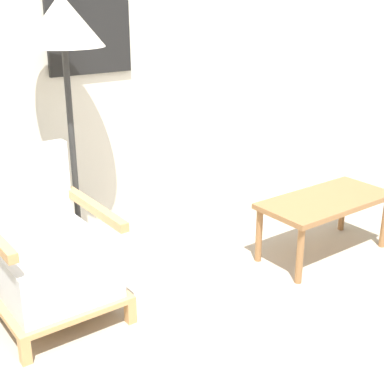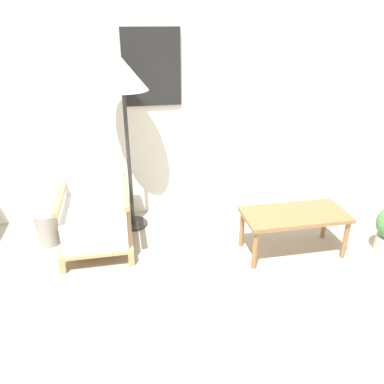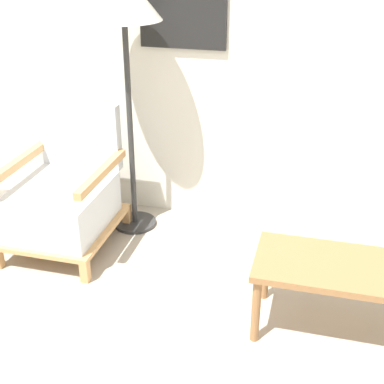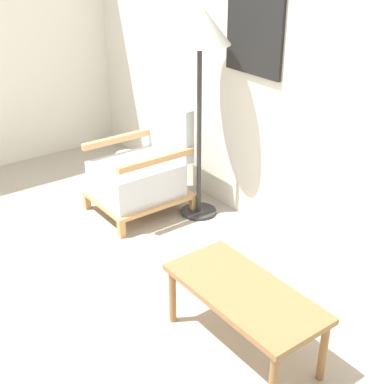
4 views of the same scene
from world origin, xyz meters
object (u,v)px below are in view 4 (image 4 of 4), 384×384
at_px(coffee_table, 244,297).
at_px(vase, 128,170).
at_px(floor_lamp, 200,35).
at_px(armchair, 142,173).

relative_size(coffee_table, vase, 2.93).
relative_size(floor_lamp, coffee_table, 1.81).
xyz_separation_m(coffee_table, vase, (-2.23, 0.58, -0.19)).
distance_m(armchair, floor_lamp, 1.22).
height_order(floor_lamp, coffee_table, floor_lamp).
bearing_deg(vase, floor_lamp, 13.60).
bearing_deg(vase, armchair, -16.22).
distance_m(floor_lamp, coffee_table, 1.96).
bearing_deg(armchair, coffee_table, -14.04).
bearing_deg(floor_lamp, coffee_table, -28.66).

